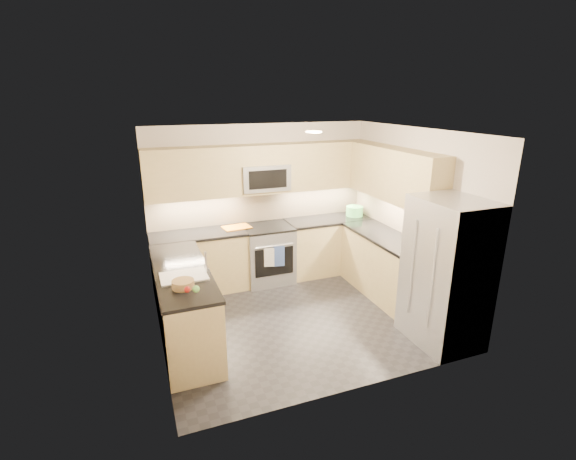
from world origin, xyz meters
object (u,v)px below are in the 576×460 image
(fruit_basket, at_px, (183,284))
(gas_range, at_px, (268,254))
(utensil_bowl, at_px, (355,211))
(cutting_board, at_px, (237,227))
(refrigerator, at_px, (447,273))
(microwave, at_px, (264,177))

(fruit_basket, bearing_deg, gas_range, 49.48)
(gas_range, xyz_separation_m, fruit_basket, (-1.54, -1.80, 0.53))
(utensil_bowl, bearing_deg, gas_range, -179.31)
(cutting_board, xyz_separation_m, fruit_basket, (-1.07, -1.89, 0.04))
(gas_range, bearing_deg, refrigerator, -59.12)
(refrigerator, distance_m, cutting_board, 3.16)
(gas_range, relative_size, refrigerator, 0.51)
(refrigerator, xyz_separation_m, utensil_bowl, (0.13, 2.44, 0.12))
(microwave, xyz_separation_m, utensil_bowl, (1.58, -0.11, -0.68))
(gas_range, bearing_deg, cutting_board, 170.05)
(microwave, height_order, refrigerator, microwave)
(gas_range, bearing_deg, fruit_basket, -130.52)
(refrigerator, height_order, utensil_bowl, refrigerator)
(gas_range, bearing_deg, microwave, 90.00)
(gas_range, distance_m, microwave, 1.25)
(gas_range, relative_size, microwave, 1.20)
(gas_range, xyz_separation_m, microwave, (0.00, 0.12, 1.24))
(refrigerator, height_order, fruit_basket, refrigerator)
(gas_range, height_order, refrigerator, refrigerator)
(refrigerator, bearing_deg, gas_range, 120.88)
(cutting_board, height_order, fruit_basket, fruit_basket)
(refrigerator, bearing_deg, utensil_bowl, 86.90)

